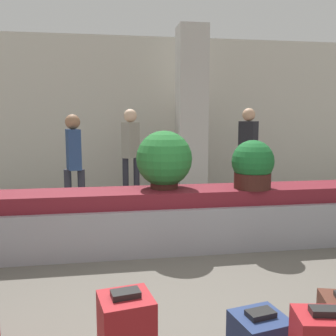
{
  "coord_description": "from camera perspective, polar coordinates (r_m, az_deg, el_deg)",
  "views": [
    {
      "loc": [
        -0.69,
        -2.5,
        1.54
      ],
      "look_at": [
        0.0,
        1.77,
        0.95
      ],
      "focal_mm": 40.0,
      "sensor_mm": 36.0,
      "label": 1
    }
  ],
  "objects": [
    {
      "name": "potted_plant_1",
      "position": [
        4.53,
        12.78,
        0.39
      ],
      "size": [
        0.5,
        0.5,
        0.57
      ],
      "color": "#381914",
      "rests_on": "carousel"
    },
    {
      "name": "potted_plant_0",
      "position": [
        4.41,
        -0.6,
        1.23
      ],
      "size": [
        0.66,
        0.66,
        0.69
      ],
      "color": "#381914",
      "rests_on": "carousel"
    },
    {
      "name": "pillar",
      "position": [
        7.12,
        3.58,
        8.21
      ],
      "size": [
        0.53,
        0.53,
        3.2
      ],
      "color": "beige",
      "rests_on": "ground_plane"
    },
    {
      "name": "ground_plane",
      "position": [
        3.02,
        5.81,
        -22.98
      ],
      "size": [
        18.0,
        18.0,
        0.0
      ],
      "primitive_type": "plane",
      "color": "#59544C"
    },
    {
      "name": "back_wall",
      "position": [
        8.03,
        -4.28,
        8.15
      ],
      "size": [
        18.0,
        0.06,
        3.2
      ],
      "color": "beige",
      "rests_on": "ground_plane"
    },
    {
      "name": "traveler_0",
      "position": [
        6.82,
        -5.7,
        3.24
      ],
      "size": [
        0.34,
        0.36,
        1.69
      ],
      "rotation": [
        0.0,
        0.0,
        0.88
      ],
      "color": "#282833",
      "rests_on": "ground_plane"
    },
    {
      "name": "traveler_2",
      "position": [
        5.78,
        -14.16,
        1.51
      ],
      "size": [
        0.31,
        0.35,
        1.58
      ],
      "rotation": [
        0.0,
        0.0,
        1.81
      ],
      "color": "#282833",
      "rests_on": "ground_plane"
    },
    {
      "name": "carousel",
      "position": [
        4.49,
        0.0,
        -7.85
      ],
      "size": [
        7.86,
        0.72,
        0.7
      ],
      "color": "gray",
      "rests_on": "ground_plane"
    },
    {
      "name": "traveler_1",
      "position": [
        7.11,
        12.08,
        3.4
      ],
      "size": [
        0.34,
        0.36,
        1.71
      ],
      "rotation": [
        0.0,
        0.0,
        2.22
      ],
      "color": "#282833",
      "rests_on": "ground_plane"
    }
  ]
}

